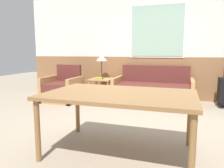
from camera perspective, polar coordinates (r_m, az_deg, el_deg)
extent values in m
plane|color=gray|center=(3.35, 5.07, -12.50)|extent=(16.00, 16.00, 0.00)
cube|color=#8E603D|center=(5.76, 11.11, 1.64)|extent=(7.20, 0.06, 1.07)
cube|color=silver|center=(5.77, 11.50, 15.08)|extent=(7.20, 0.06, 1.63)
cube|color=white|center=(5.71, 11.68, 13.46)|extent=(1.37, 0.01, 1.33)
cube|color=#99BCA8|center=(5.70, 11.67, 13.46)|extent=(1.29, 0.02, 1.25)
cube|color=#B27F4C|center=(5.31, 10.50, -4.43)|extent=(1.83, 0.85, 0.06)
cube|color=#5B2823|center=(5.24, 10.53, -2.14)|extent=(1.67, 0.77, 0.38)
cube|color=#5B2823|center=(5.58, 11.19, 2.62)|extent=(1.67, 0.10, 0.42)
cube|color=#B27F4C|center=(5.44, 1.40, -1.20)|extent=(0.08, 0.85, 0.58)
cube|color=#B27F4C|center=(5.22, 20.14, -2.12)|extent=(0.08, 0.85, 0.58)
cube|color=#B27F4C|center=(5.49, -12.78, -4.06)|extent=(0.82, 0.80, 0.06)
cube|color=#5B2823|center=(5.43, -12.97, -1.76)|extent=(0.66, 0.72, 0.39)
cube|color=#5B2823|center=(5.70, -11.17, 2.89)|extent=(0.66, 0.10, 0.42)
cube|color=#B27F4C|center=(5.64, -16.08, -1.09)|extent=(0.08, 0.80, 0.59)
cube|color=#B27F4C|center=(5.26, -9.44, -1.53)|extent=(0.08, 0.80, 0.59)
cube|color=#B27F4C|center=(5.62, -2.69, 1.27)|extent=(0.57, 0.57, 0.03)
cylinder|color=#B27F4C|center=(5.52, -6.06, -1.59)|extent=(0.04, 0.04, 0.48)
cylinder|color=#B27F4C|center=(5.34, -1.10, -1.89)|extent=(0.04, 0.04, 0.48)
cylinder|color=#B27F4C|center=(5.98, -4.08, -0.79)|extent=(0.04, 0.04, 0.48)
cylinder|color=#B27F4C|center=(5.81, 0.55, -1.04)|extent=(0.04, 0.04, 0.48)
cylinder|color=#262628|center=(5.72, -2.69, 1.65)|extent=(0.12, 0.12, 0.02)
cylinder|color=#262628|center=(5.70, -2.70, 3.90)|extent=(0.02, 0.02, 0.43)
cone|color=silver|center=(5.69, -2.72, 6.80)|extent=(0.28, 0.28, 0.15)
cube|color=#2D7F3D|center=(5.53, -3.43, 1.40)|extent=(0.19, 0.17, 0.02)
cube|color=gold|center=(5.53, -3.30, 1.60)|extent=(0.19, 0.13, 0.03)
cube|color=olive|center=(2.51, 2.02, -2.78)|extent=(1.70, 1.06, 0.04)
cylinder|color=olive|center=(2.55, -18.88, -11.55)|extent=(0.06, 0.06, 0.69)
cylinder|color=olive|center=(2.08, 20.23, -16.24)|extent=(0.06, 0.06, 0.69)
cylinder|color=olive|center=(3.31, -8.99, -6.59)|extent=(0.06, 0.06, 0.69)
cylinder|color=olive|center=(2.97, 19.64, -8.76)|extent=(0.06, 0.06, 0.69)
cylinder|color=black|center=(5.21, 26.61, -5.19)|extent=(0.04, 0.04, 0.10)
cylinder|color=black|center=(5.55, 26.10, -4.37)|extent=(0.04, 0.04, 0.10)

